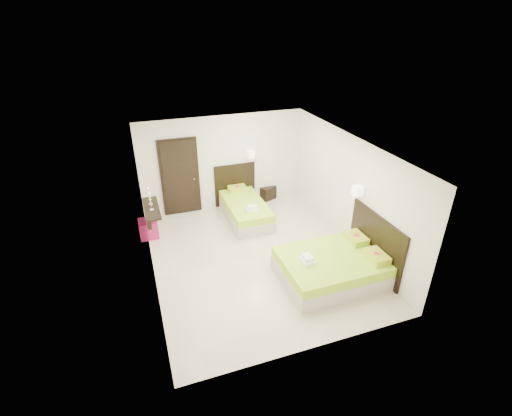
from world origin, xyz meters
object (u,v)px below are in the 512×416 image
object	(u,v)px
bed_double	(335,265)
nightstand	(267,192)
ottoman	(149,229)
bed_single	(245,208)

from	to	relation	value
bed_double	nightstand	size ratio (longest dim) A/B	4.71
nightstand	ottoman	world-z (taller)	ottoman
bed_double	nightstand	xyz separation A→B (m)	(0.01, 3.99, -0.11)
bed_single	ottoman	xyz separation A→B (m)	(-2.53, -0.13, -0.07)
bed_single	nightstand	bearing A→B (deg)	42.74
bed_single	bed_double	distance (m)	3.23
bed_single	bed_double	size ratio (longest dim) A/B	0.94
bed_single	nightstand	xyz separation A→B (m)	(0.99, 0.91, -0.10)
bed_single	ottoman	bearing A→B (deg)	-177.07
bed_double	ottoman	size ratio (longest dim) A/B	4.70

